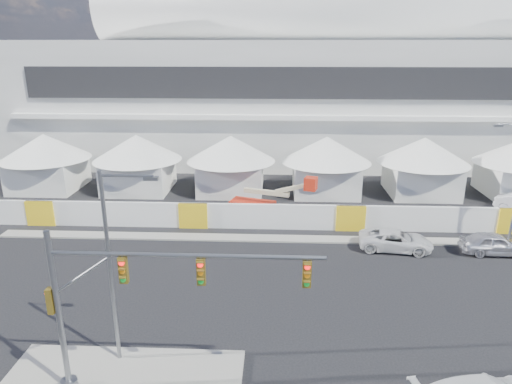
{
  "coord_description": "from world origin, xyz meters",
  "views": [
    {
      "loc": [
        0.32,
        -18.09,
        13.46
      ],
      "look_at": [
        -0.97,
        10.0,
        4.41
      ],
      "focal_mm": 32.0,
      "sensor_mm": 36.0,
      "label": 1
    }
  ],
  "objects_px": {
    "sedan_silver": "(494,244)",
    "pickup_curb": "(396,240)",
    "streetlight_median": "(114,257)",
    "boom_lift": "(261,203)",
    "traffic_mast": "(117,305)"
  },
  "relations": [
    {
      "from": "sedan_silver",
      "to": "pickup_curb",
      "type": "distance_m",
      "value": 6.5
    },
    {
      "from": "pickup_curb",
      "to": "streetlight_median",
      "type": "relative_size",
      "value": 0.57
    },
    {
      "from": "streetlight_median",
      "to": "boom_lift",
      "type": "height_order",
      "value": "streetlight_median"
    },
    {
      "from": "streetlight_median",
      "to": "boom_lift",
      "type": "relative_size",
      "value": 1.16
    },
    {
      "from": "sedan_silver",
      "to": "streetlight_median",
      "type": "bearing_deg",
      "value": 120.7
    },
    {
      "from": "traffic_mast",
      "to": "sedan_silver",
      "type": "bearing_deg",
      "value": 33.97
    },
    {
      "from": "traffic_mast",
      "to": "boom_lift",
      "type": "height_order",
      "value": "traffic_mast"
    },
    {
      "from": "sedan_silver",
      "to": "traffic_mast",
      "type": "bearing_deg",
      "value": 125.46
    },
    {
      "from": "pickup_curb",
      "to": "boom_lift",
      "type": "xyz_separation_m",
      "value": [
        -9.52,
        6.57,
        0.29
      ]
    },
    {
      "from": "pickup_curb",
      "to": "boom_lift",
      "type": "bearing_deg",
      "value": 62.96
    },
    {
      "from": "boom_lift",
      "to": "streetlight_median",
      "type": "bearing_deg",
      "value": -88.22
    },
    {
      "from": "sedan_silver",
      "to": "traffic_mast",
      "type": "distance_m",
      "value": 25.24
    },
    {
      "from": "traffic_mast",
      "to": "boom_lift",
      "type": "distance_m",
      "value": 21.68
    },
    {
      "from": "traffic_mast",
      "to": "streetlight_median",
      "type": "bearing_deg",
      "value": 108.96
    },
    {
      "from": "boom_lift",
      "to": "sedan_silver",
      "type": "bearing_deg",
      "value": -5.65
    }
  ]
}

